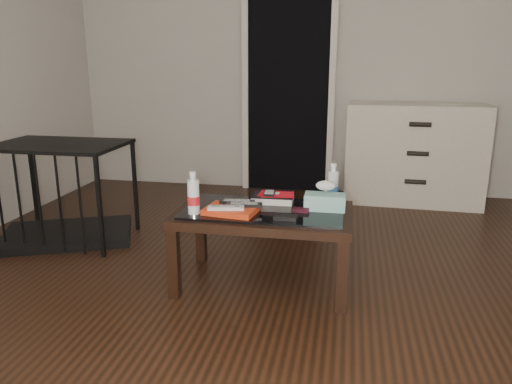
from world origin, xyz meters
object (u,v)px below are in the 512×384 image
at_px(coffee_table, 264,220).
at_px(dresser, 414,154).
at_px(water_bottle_right, 333,183).
at_px(water_bottle_left, 193,193).
at_px(tissue_box, 325,202).
at_px(pet_crate, 65,208).
at_px(textbook, 273,197).

bearing_deg(coffee_table, dresser, 61.92).
relative_size(coffee_table, water_bottle_right, 4.20).
xyz_separation_m(water_bottle_left, tissue_box, (0.71, 0.21, -0.07)).
bearing_deg(tissue_box, coffee_table, -170.61).
relative_size(coffee_table, dresser, 0.82).
xyz_separation_m(coffee_table, water_bottle_left, (-0.37, -0.15, 0.18)).
height_order(coffee_table, tissue_box, tissue_box).
xyz_separation_m(pet_crate, tissue_box, (1.90, -0.42, 0.28)).
bearing_deg(water_bottle_left, textbook, 38.99).
relative_size(coffee_table, tissue_box, 4.35).
bearing_deg(water_bottle_left, coffee_table, 22.84).
xyz_separation_m(dresser, textbook, (-1.02, -1.80, 0.03)).
bearing_deg(tissue_box, pet_crate, 167.92).
xyz_separation_m(textbook, water_bottle_right, (0.35, 0.05, 0.10)).
distance_m(textbook, water_bottle_right, 0.37).
distance_m(water_bottle_right, tissue_box, 0.18).
bearing_deg(coffee_table, tissue_box, 8.87).
height_order(dresser, water_bottle_right, dresser).
relative_size(water_bottle_left, water_bottle_right, 1.00).
bearing_deg(textbook, tissue_box, -21.45).
height_order(dresser, tissue_box, dresser).
bearing_deg(water_bottle_right, tissue_box, -102.59).
distance_m(dresser, tissue_box, 2.04).
height_order(coffee_table, water_bottle_right, water_bottle_right).
xyz_separation_m(textbook, water_bottle_left, (-0.40, -0.32, 0.10)).
height_order(water_bottle_left, water_bottle_right, same).
height_order(coffee_table, dresser, dresser).
bearing_deg(tissue_box, dresser, 70.27).
distance_m(water_bottle_left, tissue_box, 0.74).
xyz_separation_m(water_bottle_right, tissue_box, (-0.04, -0.16, -0.07)).
distance_m(dresser, pet_crate, 3.01).
bearing_deg(dresser, tissue_box, -107.67).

